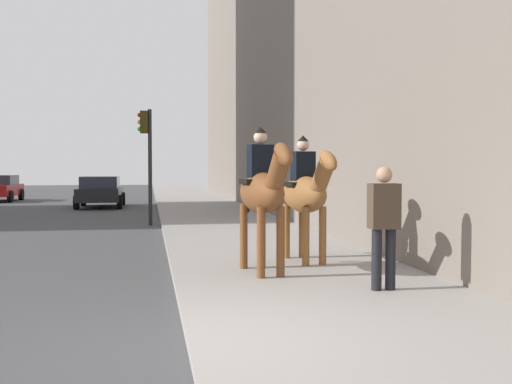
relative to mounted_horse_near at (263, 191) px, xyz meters
The scene contains 6 objects.
sidewalk_slab 3.76m from the mounted_horse_near, behind, with size 120.00×4.04×0.12m, color gray.
mounted_horse_near is the anchor object (origin of this frame).
mounted_horse_far 1.37m from the mounted_horse_near, 45.07° to the right, with size 2.15×0.77×2.27m.
pedestrian_greeting 2.11m from the mounted_horse_near, 138.29° to the right, with size 0.27×0.41×1.70m.
car_far_lane 19.01m from the mounted_horse_near, 12.14° to the left, with size 4.15×2.10×1.44m.
traffic_light_near_curb 9.75m from the mounted_horse_near, 10.94° to the left, with size 0.20×0.44×3.66m.
Camera 1 is at (-5.58, 0.36, 1.79)m, focal length 40.62 mm.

